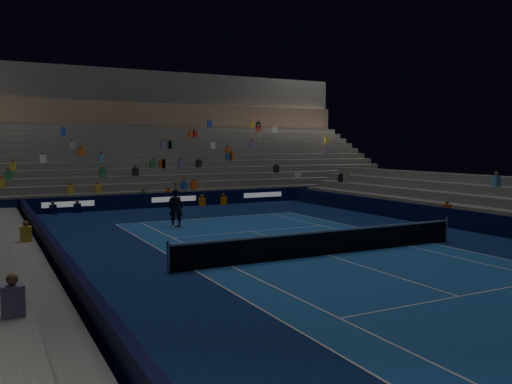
{
  "coord_description": "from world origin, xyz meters",
  "views": [
    {
      "loc": [
        -11.77,
        -16.68,
        4.24
      ],
      "look_at": [
        0.0,
        6.0,
        2.0
      ],
      "focal_mm": 37.11,
      "sensor_mm": 36.0,
      "label": 1
    }
  ],
  "objects": [
    {
      "name": "ground",
      "position": [
        0.0,
        0.0,
        0.0
      ],
      "size": [
        90.0,
        90.0,
        0.0
      ],
      "primitive_type": "plane",
      "color": "#0D1F4E",
      "rests_on": "ground"
    },
    {
      "name": "court_surface",
      "position": [
        0.0,
        0.0,
        0.01
      ],
      "size": [
        10.97,
        23.77,
        0.01
      ],
      "primitive_type": "cube",
      "color": "#1B5198",
      "rests_on": "ground"
    },
    {
      "name": "sponsor_barrier_far",
      "position": [
        0.0,
        18.5,
        0.5
      ],
      "size": [
        44.0,
        0.25,
        1.0
      ],
      "primitive_type": "cube",
      "color": "black",
      "rests_on": "ground"
    },
    {
      "name": "sponsor_barrier_east",
      "position": [
        9.7,
        0.0,
        0.5
      ],
      "size": [
        0.25,
        37.0,
        1.0
      ],
      "primitive_type": "cube",
      "color": "black",
      "rests_on": "ground"
    },
    {
      "name": "sponsor_barrier_west",
      "position": [
        -9.7,
        0.0,
        0.5
      ],
      "size": [
        0.25,
        37.0,
        1.0
      ],
      "primitive_type": "cube",
      "color": "black",
      "rests_on": "ground"
    },
    {
      "name": "grandstand_main",
      "position": [
        0.0,
        27.9,
        3.38
      ],
      "size": [
        44.0,
        15.2,
        11.2
      ],
      "color": "#61615C",
      "rests_on": "ground"
    },
    {
      "name": "tennis_net",
      "position": [
        0.0,
        0.0,
        0.5
      ],
      "size": [
        12.9,
        0.1,
        1.1
      ],
      "color": "#B2B2B7",
      "rests_on": "ground"
    },
    {
      "name": "tennis_player",
      "position": [
        -2.9,
        9.5,
        1.0
      ],
      "size": [
        0.85,
        0.7,
        2.0
      ],
      "primitive_type": "imported",
      "rotation": [
        0.0,
        0.0,
        2.8
      ],
      "color": "black",
      "rests_on": "ground"
    },
    {
      "name": "broadcast_camera",
      "position": [
        -0.3,
        17.46,
        0.33
      ],
      "size": [
        0.49,
        0.94,
        0.64
      ],
      "color": "black",
      "rests_on": "ground"
    }
  ]
}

